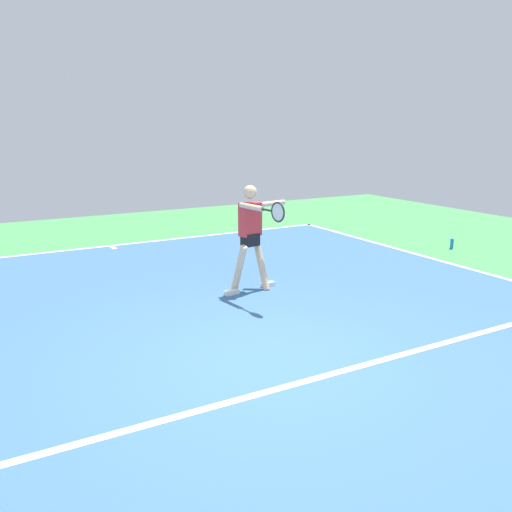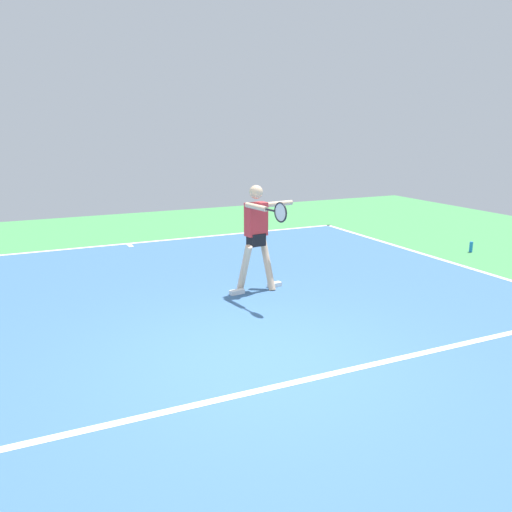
% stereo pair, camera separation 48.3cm
% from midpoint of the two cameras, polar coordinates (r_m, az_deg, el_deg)
% --- Properties ---
extents(ground_plane, '(22.18, 22.18, 0.00)m').
position_cam_midpoint_polar(ground_plane, '(6.11, -1.42, -11.25)').
color(ground_plane, '#428E4C').
extents(court_surface, '(10.77, 13.70, 0.00)m').
position_cam_midpoint_polar(court_surface, '(6.11, -1.43, -11.24)').
color(court_surface, '#38608E').
rests_on(court_surface, ground_plane).
extents(court_line_baseline_near, '(10.77, 0.10, 0.01)m').
position_cam_midpoint_polar(court_line_baseline_near, '(12.26, -16.42, 1.07)').
color(court_line_baseline_near, white).
rests_on(court_line_baseline_near, ground_plane).
extents(court_line_service, '(8.08, 0.10, 0.01)m').
position_cam_midpoint_polar(court_line_service, '(5.61, 1.70, -13.63)').
color(court_line_service, white).
rests_on(court_line_service, ground_plane).
extents(court_line_centre_mark, '(0.10, 0.30, 0.01)m').
position_cam_midpoint_polar(court_line_centre_mark, '(12.07, -16.20, 0.89)').
color(court_line_centre_mark, white).
rests_on(court_line_centre_mark, ground_plane).
extents(tennis_player, '(1.18, 1.27, 1.72)m').
position_cam_midpoint_polar(tennis_player, '(8.33, -2.11, 2.61)').
color(tennis_player, beige).
rests_on(tennis_player, ground_plane).
extents(water_bottle, '(0.07, 0.07, 0.22)m').
position_cam_midpoint_polar(water_bottle, '(12.14, 19.25, 1.25)').
color(water_bottle, blue).
rests_on(water_bottle, ground_plane).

